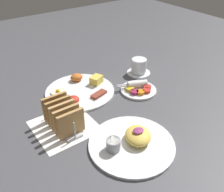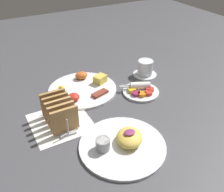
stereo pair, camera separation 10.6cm
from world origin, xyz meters
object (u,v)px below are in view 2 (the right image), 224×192
Objects in this scene: plate_condiments at (141,91)px; plate_foreground at (123,143)px; coffee_cup at (145,68)px; toast_rack at (59,112)px; plate_breakfast at (83,88)px.

plate_foreground is (-0.24, -0.25, 0.00)m from plate_condiments.
coffee_cup is at bearing 48.68° from plate_condiments.
plate_condiments is 1.37× the size of coffee_cup.
toast_rack is (-0.39, -0.02, 0.04)m from plate_condiments.
plate_foreground is at bearing -133.47° from coffee_cup.
toast_rack is (-0.14, 0.22, 0.04)m from plate_foreground.
toast_rack is at bearing -134.12° from plate_breakfast.
plate_breakfast is 0.27m from plate_condiments.
plate_breakfast is 0.40m from plate_foreground.
plate_foreground is at bearing -93.74° from plate_breakfast.
toast_rack reaches higher than plate_breakfast.
plate_breakfast reaches higher than plate_condiments.
toast_rack reaches higher than plate_condiments.
plate_condiments is at bearing 3.59° from toast_rack.
plate_breakfast is 0.25m from toast_rack.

